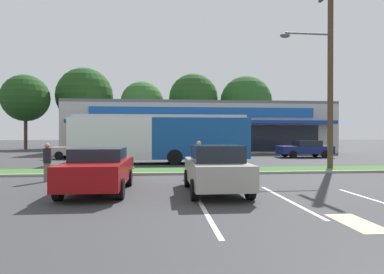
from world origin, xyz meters
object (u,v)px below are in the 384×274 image
at_px(car_3, 79,150).
at_px(car_4, 216,169).
at_px(pedestrian_mid, 199,159).
at_px(car_0, 141,148).
at_px(car_2, 98,169).
at_px(utility_pole, 328,70).
at_px(bus_stop_bench, 116,167).
at_px(car_1, 305,149).
at_px(pedestrian_near_bench, 47,162).
at_px(city_bus, 161,137).

distance_m(car_3, car_4, 18.41).
height_order(car_3, pedestrian_mid, pedestrian_mid).
xyz_separation_m(car_0, car_2, (-0.41, -16.37, -0.04)).
distance_m(utility_pole, bus_stop_bench, 12.44).
relative_size(bus_stop_bench, pedestrian_mid, 0.97).
relative_size(utility_pole, car_2, 2.44).
relative_size(utility_pole, pedestrian_mid, 6.27).
xyz_separation_m(car_2, car_4, (3.94, -0.48, 0.03)).
bearing_deg(car_1, car_0, -2.60).
bearing_deg(pedestrian_near_bench, car_1, -51.96).
relative_size(bus_stop_bench, car_0, 0.38).
height_order(car_4, pedestrian_mid, pedestrian_mid).
distance_m(city_bus, car_1, 13.28).
height_order(utility_pole, car_4, utility_pole).
height_order(car_2, car_4, car_4).
relative_size(car_2, pedestrian_near_bench, 2.66).
bearing_deg(city_bus, pedestrian_mid, 104.03).
bearing_deg(pedestrian_mid, car_3, -142.02).
relative_size(car_2, pedestrian_mid, 2.57).
xyz_separation_m(utility_pole, car_1, (3.17, 9.83, -4.77)).
height_order(car_0, car_2, car_0).
relative_size(car_0, pedestrian_mid, 2.53).
height_order(utility_pole, bus_stop_bench, utility_pole).
xyz_separation_m(car_1, pedestrian_near_bench, (-17.01, -12.97, 0.05)).
bearing_deg(car_3, car_0, -174.47).
bearing_deg(car_4, car_2, 83.09).
relative_size(bus_stop_bench, car_3, 0.38).
distance_m(car_2, pedestrian_near_bench, 3.79).
xyz_separation_m(car_2, car_3, (-4.47, 15.90, -0.06)).
bearing_deg(bus_stop_bench, car_1, -139.71).
bearing_deg(car_4, utility_pole, -48.89).
xyz_separation_m(car_0, car_1, (14.01, -0.64, -0.06)).
bearing_deg(car_2, car_1, 137.49).
height_order(car_1, car_3, car_1).
bearing_deg(bus_stop_bench, car_0, -91.40).
bearing_deg(bus_stop_bench, car_2, 88.36).
xyz_separation_m(car_4, pedestrian_mid, (-0.07, 4.33, 0.02)).
bearing_deg(car_4, car_0, 11.84).
relative_size(pedestrian_near_bench, pedestrian_mid, 0.97).
height_order(city_bus, car_1, city_bus).
relative_size(car_1, pedestrian_near_bench, 2.81).
bearing_deg(bus_stop_bench, utility_pole, -168.33).
relative_size(city_bus, car_3, 2.82).
distance_m(car_4, pedestrian_mid, 4.33).
xyz_separation_m(car_2, pedestrian_mid, (3.87, 3.85, 0.05)).
bearing_deg(pedestrian_mid, pedestrian_near_bench, -77.20).
relative_size(car_4, pedestrian_near_bench, 2.61).
relative_size(car_0, car_4, 1.00).
bearing_deg(car_2, car_3, -164.30).
height_order(city_bus, pedestrian_near_bench, city_bus).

